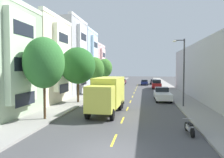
{
  "coord_description": "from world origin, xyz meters",
  "views": [
    {
      "loc": [
        1.79,
        -10.3,
        4.3
      ],
      "look_at": [
        -4.21,
        28.32,
        2.4
      ],
      "focal_mm": 33.53,
      "sensor_mm": 36.0,
      "label": 1
    }
  ],
  "objects_px": {
    "street_tree_nearest": "(44,63)",
    "parked_suv_red": "(156,84)",
    "parked_sedan_burgundy": "(123,81)",
    "moving_navy_sedan": "(144,82)",
    "street_lamp": "(183,68)",
    "street_tree_third": "(95,69)",
    "street_tree_farthest": "(105,68)",
    "parked_sedan_champagne": "(120,83)",
    "parked_sedan_charcoal": "(153,81)",
    "delivery_box_truck": "(108,93)",
    "parked_pickup_white": "(162,94)",
    "parked_motorcycle": "(189,128)",
    "street_tree_second": "(78,66)"
  },
  "relations": [
    {
      "from": "street_lamp",
      "to": "parked_motorcycle",
      "type": "xyz_separation_m",
      "value": [
        -1.21,
        -9.83,
        -4.01
      ]
    },
    {
      "from": "street_tree_farthest",
      "to": "parked_sedan_champagne",
      "type": "relative_size",
      "value": 1.38
    },
    {
      "from": "street_tree_nearest",
      "to": "street_tree_farthest",
      "type": "height_order",
      "value": "street_tree_nearest"
    },
    {
      "from": "street_tree_third",
      "to": "moving_navy_sedan",
      "type": "distance_m",
      "value": 24.04
    },
    {
      "from": "street_lamp",
      "to": "parked_sedan_champagne",
      "type": "height_order",
      "value": "street_lamp"
    },
    {
      "from": "street_lamp",
      "to": "street_tree_farthest",
      "type": "bearing_deg",
      "value": 123.5
    },
    {
      "from": "street_tree_farthest",
      "to": "moving_navy_sedan",
      "type": "xyz_separation_m",
      "value": [
        8.2,
        13.48,
        -3.72
      ]
    },
    {
      "from": "street_tree_nearest",
      "to": "parked_suv_red",
      "type": "height_order",
      "value": "street_tree_nearest"
    },
    {
      "from": "parked_sedan_charcoal",
      "to": "parked_sedan_burgundy",
      "type": "distance_m",
      "value": 8.75
    },
    {
      "from": "moving_navy_sedan",
      "to": "parked_motorcycle",
      "type": "bearing_deg",
      "value": -85.98
    },
    {
      "from": "parked_suv_red",
      "to": "parked_sedan_burgundy",
      "type": "distance_m",
      "value": 16.15
    },
    {
      "from": "street_lamp",
      "to": "parked_sedan_champagne",
      "type": "xyz_separation_m",
      "value": [
        -10.18,
        28.59,
        -3.68
      ]
    },
    {
      "from": "parked_sedan_charcoal",
      "to": "moving_navy_sedan",
      "type": "xyz_separation_m",
      "value": [
        -2.52,
        -3.52,
        0.0
      ]
    },
    {
      "from": "street_lamp",
      "to": "parked_sedan_charcoal",
      "type": "bearing_deg",
      "value": 92.64
    },
    {
      "from": "street_tree_third",
      "to": "parked_motorcycle",
      "type": "xyz_separation_m",
      "value": [
        11.15,
        -19.65,
        -3.83
      ]
    },
    {
      "from": "moving_navy_sedan",
      "to": "street_lamp",
      "type": "bearing_deg",
      "value": -82.63
    },
    {
      "from": "street_tree_nearest",
      "to": "parked_sedan_champagne",
      "type": "relative_size",
      "value": 1.5
    },
    {
      "from": "street_lamp",
      "to": "moving_navy_sedan",
      "type": "bearing_deg",
      "value": 97.37
    },
    {
      "from": "street_tree_third",
      "to": "parked_sedan_charcoal",
      "type": "relative_size",
      "value": 1.35
    },
    {
      "from": "parked_sedan_champagne",
      "to": "moving_navy_sedan",
      "type": "height_order",
      "value": "same"
    },
    {
      "from": "delivery_box_truck",
      "to": "parked_sedan_charcoal",
      "type": "height_order",
      "value": "delivery_box_truck"
    },
    {
      "from": "parked_suv_red",
      "to": "parked_sedan_burgundy",
      "type": "bearing_deg",
      "value": 123.17
    },
    {
      "from": "parked_sedan_champagne",
      "to": "parked_pickup_white",
      "type": "relative_size",
      "value": 0.85
    },
    {
      "from": "street_tree_second",
      "to": "street_lamp",
      "type": "relative_size",
      "value": 0.92
    },
    {
      "from": "street_lamp",
      "to": "delivery_box_truck",
      "type": "xyz_separation_m",
      "value": [
        -7.75,
        -3.88,
        -2.49
      ]
    },
    {
      "from": "parked_sedan_champagne",
      "to": "parked_pickup_white",
      "type": "xyz_separation_m",
      "value": [
        8.44,
        -23.69,
        0.08
      ]
    },
    {
      "from": "street_tree_second",
      "to": "delivery_box_truck",
      "type": "bearing_deg",
      "value": -46.52
    },
    {
      "from": "parked_sedan_charcoal",
      "to": "moving_navy_sedan",
      "type": "distance_m",
      "value": 4.32
    },
    {
      "from": "street_tree_nearest",
      "to": "delivery_box_truck",
      "type": "xyz_separation_m",
      "value": [
        4.61,
        3.99,
        -2.86
      ]
    },
    {
      "from": "delivery_box_truck",
      "to": "moving_navy_sedan",
      "type": "height_order",
      "value": "delivery_box_truck"
    },
    {
      "from": "street_tree_third",
      "to": "street_tree_nearest",
      "type": "bearing_deg",
      "value": -90.0
    },
    {
      "from": "parked_sedan_champagne",
      "to": "parked_sedan_charcoal",
      "type": "relative_size",
      "value": 1.0
    },
    {
      "from": "street_tree_second",
      "to": "parked_motorcycle",
      "type": "height_order",
      "value": "street_tree_second"
    },
    {
      "from": "parked_pickup_white",
      "to": "parked_motorcycle",
      "type": "height_order",
      "value": "parked_pickup_white"
    },
    {
      "from": "parked_sedan_champagne",
      "to": "moving_navy_sedan",
      "type": "distance_m",
      "value": 7.0
    },
    {
      "from": "parked_pickup_white",
      "to": "moving_navy_sedan",
      "type": "height_order",
      "value": "parked_pickup_white"
    },
    {
      "from": "street_tree_second",
      "to": "street_tree_third",
      "type": "xyz_separation_m",
      "value": [
        0.0,
        8.85,
        -0.46
      ]
    },
    {
      "from": "street_tree_second",
      "to": "parked_pickup_white",
      "type": "height_order",
      "value": "street_tree_second"
    },
    {
      "from": "parked_sedan_charcoal",
      "to": "parked_motorcycle",
      "type": "xyz_separation_m",
      "value": [
        0.43,
        -45.5,
        -0.34
      ]
    },
    {
      "from": "street_tree_farthest",
      "to": "street_tree_third",
      "type": "bearing_deg",
      "value": -90.0
    },
    {
      "from": "parked_sedan_champagne",
      "to": "parked_motorcycle",
      "type": "bearing_deg",
      "value": -76.86
    },
    {
      "from": "street_tree_nearest",
      "to": "parked_pickup_white",
      "type": "xyz_separation_m",
      "value": [
        10.62,
        12.77,
        -3.96
      ]
    },
    {
      "from": "parked_pickup_white",
      "to": "delivery_box_truck",
      "type": "bearing_deg",
      "value": -124.4
    },
    {
      "from": "street_tree_farthest",
      "to": "street_lamp",
      "type": "xyz_separation_m",
      "value": [
        12.36,
        -18.67,
        -0.05
      ]
    },
    {
      "from": "street_tree_farthest",
      "to": "parked_sedan_charcoal",
      "type": "distance_m",
      "value": 20.44
    },
    {
      "from": "street_tree_second",
      "to": "parked_motorcycle",
      "type": "bearing_deg",
      "value": -44.1
    },
    {
      "from": "parked_sedan_burgundy",
      "to": "parked_motorcycle",
      "type": "height_order",
      "value": "parked_sedan_burgundy"
    },
    {
      "from": "moving_navy_sedan",
      "to": "parked_sedan_champagne",
      "type": "bearing_deg",
      "value": -149.33
    },
    {
      "from": "street_tree_second",
      "to": "street_lamp",
      "type": "height_order",
      "value": "street_lamp"
    },
    {
      "from": "street_tree_farthest",
      "to": "parked_sedan_charcoal",
      "type": "bearing_deg",
      "value": 57.77
    }
  ]
}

